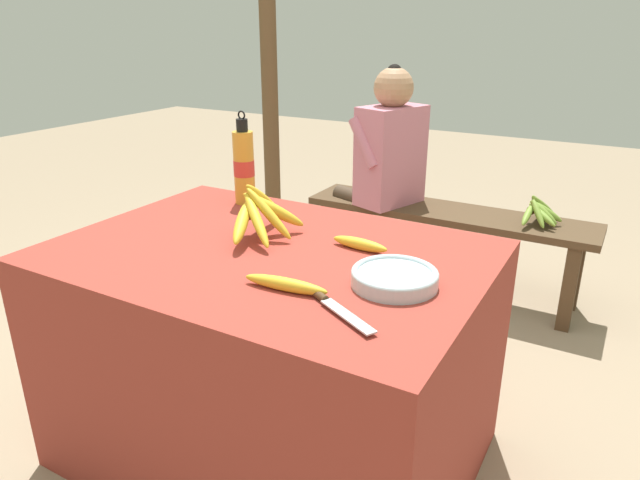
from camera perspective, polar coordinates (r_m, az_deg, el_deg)
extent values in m
plane|color=gray|center=(2.04, -4.52, -20.08)|extent=(12.00, 12.00, 0.00)
cube|color=maroon|center=(1.82, -4.84, -11.51)|extent=(1.24, 0.87, 0.72)
sphere|color=#4C381E|center=(1.75, -7.22, 2.67)|extent=(0.04, 0.04, 0.04)
ellipsoid|color=gold|center=(1.68, -7.73, 1.82)|extent=(0.12, 0.20, 0.10)
ellipsoid|color=gold|center=(1.68, -6.38, 2.07)|extent=(0.18, 0.15, 0.14)
ellipsoid|color=gold|center=(1.71, -5.17, 2.66)|extent=(0.17, 0.03, 0.16)
ellipsoid|color=gold|center=(1.75, -4.64, 3.03)|extent=(0.18, 0.15, 0.14)
ellipsoid|color=gold|center=(1.81, -5.57, 3.86)|extent=(0.05, 0.19, 0.17)
cylinder|color=silver|center=(1.44, 7.46, -3.89)|extent=(0.22, 0.22, 0.03)
torus|color=silver|center=(1.43, 7.49, -3.29)|extent=(0.22, 0.22, 0.02)
cylinder|color=gold|center=(2.06, -7.61, 7.16)|extent=(0.07, 0.07, 0.26)
cylinder|color=red|center=(2.06, -7.61, 7.16)|extent=(0.07, 0.07, 0.06)
cylinder|color=black|center=(2.03, -7.81, 11.30)|extent=(0.04, 0.04, 0.04)
torus|color=black|center=(2.02, -7.86, 12.27)|extent=(0.03, 0.01, 0.03)
ellipsoid|color=gold|center=(1.40, -3.47, -4.45)|extent=(0.23, 0.06, 0.03)
ellipsoid|color=gold|center=(1.65, 4.00, -0.40)|extent=(0.18, 0.05, 0.03)
cube|color=#BCBCC1|center=(1.27, 2.78, -7.60)|extent=(0.17, 0.11, 0.00)
cylinder|color=#472D19|center=(1.36, -0.06, -5.57)|extent=(0.06, 0.04, 0.02)
cube|color=#4C3823|center=(2.96, 12.62, 2.63)|extent=(1.45, 0.32, 0.04)
cube|color=#4C3823|center=(3.15, 0.80, 0.01)|extent=(0.06, 0.06, 0.41)
cube|color=#4C3823|center=(2.82, 23.62, -4.49)|extent=(0.06, 0.06, 0.41)
cube|color=#4C3823|center=(3.35, 2.79, 1.29)|extent=(0.06, 0.06, 0.41)
cube|color=#4C3823|center=(3.04, 24.20, -2.75)|extent=(0.06, 0.06, 0.41)
cylinder|color=#473828|center=(3.20, 2.19, 0.64)|extent=(0.09, 0.09, 0.45)
cylinder|color=#473828|center=(3.04, 3.80, 4.14)|extent=(0.31, 0.18, 0.09)
cylinder|color=#473828|center=(3.32, 4.54, 1.38)|extent=(0.09, 0.09, 0.45)
cylinder|color=#473828|center=(3.17, 6.21, 4.77)|extent=(0.31, 0.18, 0.09)
cube|color=#C67589|center=(2.96, 7.07, 8.36)|extent=(0.30, 0.39, 0.50)
cylinder|color=#C67589|center=(2.84, 4.48, 9.68)|extent=(0.21, 0.13, 0.25)
cylinder|color=#C67589|center=(3.08, 8.78, 10.37)|extent=(0.21, 0.13, 0.25)
sphere|color=tan|center=(2.90, 7.38, 14.88)|extent=(0.20, 0.20, 0.20)
sphere|color=black|center=(2.90, 7.45, 16.33)|extent=(0.07, 0.07, 0.07)
sphere|color=#4C381E|center=(2.85, 20.36, 2.80)|extent=(0.04, 0.04, 0.04)
ellipsoid|color=olive|center=(2.80, 20.06, 2.40)|extent=(0.04, 0.16, 0.09)
ellipsoid|color=olive|center=(2.80, 20.96, 2.52)|extent=(0.11, 0.13, 0.13)
ellipsoid|color=olive|center=(2.81, 21.32, 2.36)|extent=(0.16, 0.12, 0.09)
ellipsoid|color=olive|center=(2.83, 21.48, 2.60)|extent=(0.15, 0.06, 0.12)
ellipsoid|color=olive|center=(2.86, 21.65, 2.70)|extent=(0.17, 0.07, 0.11)
ellipsoid|color=olive|center=(2.88, 21.49, 2.83)|extent=(0.15, 0.11, 0.11)
ellipsoid|color=olive|center=(2.90, 21.46, 3.16)|extent=(0.13, 0.16, 0.14)
ellipsoid|color=olive|center=(2.92, 20.98, 3.33)|extent=(0.07, 0.18, 0.15)
cylinder|color=brown|center=(3.71, -5.19, 18.86)|extent=(0.10, 0.10, 2.40)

